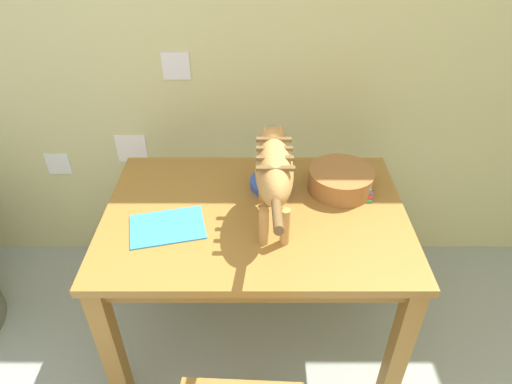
{
  "coord_description": "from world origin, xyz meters",
  "views": [
    {
      "loc": [
        0.08,
        0.07,
        1.88
      ],
      "look_at": [
        0.08,
        1.47,
        0.86
      ],
      "focal_mm": 31.32,
      "sensor_mm": 36.0,
      "label": 1
    }
  ],
  "objects": [
    {
      "name": "magazine",
      "position": [
        -0.26,
        1.37,
        0.76
      ],
      "size": [
        0.32,
        0.26,
        0.01
      ],
      "primitive_type": "cube",
      "rotation": [
        0.0,
        0.0,
        0.23
      ],
      "color": "#368AC1",
      "rests_on": "dining_table"
    },
    {
      "name": "dining_table",
      "position": [
        0.08,
        1.47,
        0.66
      ],
      "size": [
        1.22,
        0.83,
        0.76
      ],
      "color": "olive",
      "rests_on": "ground_plane"
    },
    {
      "name": "wall_rear",
      "position": [
        -0.0,
        2.13,
        1.25
      ],
      "size": [
        5.0,
        0.11,
        2.5
      ],
      "color": "#D1CC87",
      "rests_on": "ground_plane"
    },
    {
      "name": "cat",
      "position": [
        0.15,
        1.44,
        0.98
      ],
      "size": [
        0.14,
        0.66,
        0.32
      ],
      "rotation": [
        0.0,
        0.0,
        -0.0
      ],
      "color": "tan",
      "rests_on": "dining_table"
    },
    {
      "name": "wicker_basket",
      "position": [
        0.44,
        1.62,
        0.81
      ],
      "size": [
        0.27,
        0.27,
        0.1
      ],
      "color": "#9A6633",
      "rests_on": "dining_table"
    },
    {
      "name": "coffee_mug",
      "position": [
        0.15,
        1.65,
        0.83
      ],
      "size": [
        0.13,
        0.09,
        0.08
      ],
      "color": "white",
      "rests_on": "saucer_bowl"
    },
    {
      "name": "saucer_bowl",
      "position": [
        0.15,
        1.65,
        0.78
      ],
      "size": [
        0.18,
        0.18,
        0.03
      ],
      "primitive_type": "cylinder",
      "color": "blue",
      "rests_on": "dining_table"
    },
    {
      "name": "book_stack",
      "position": [
        0.48,
        1.6,
        0.79
      ],
      "size": [
        0.17,
        0.14,
        0.06
      ],
      "color": "#4AA157",
      "rests_on": "dining_table"
    }
  ]
}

